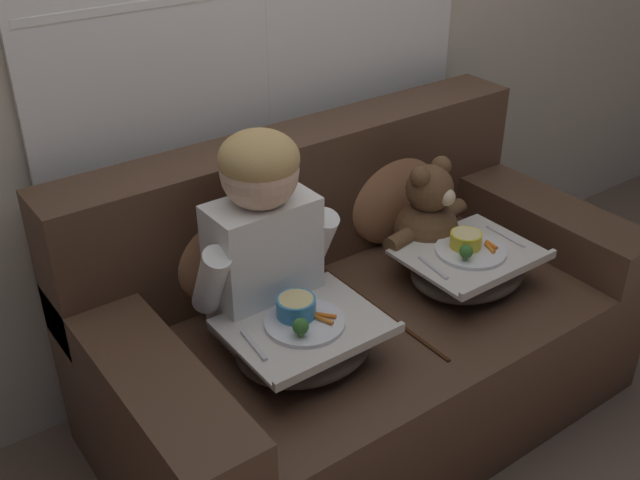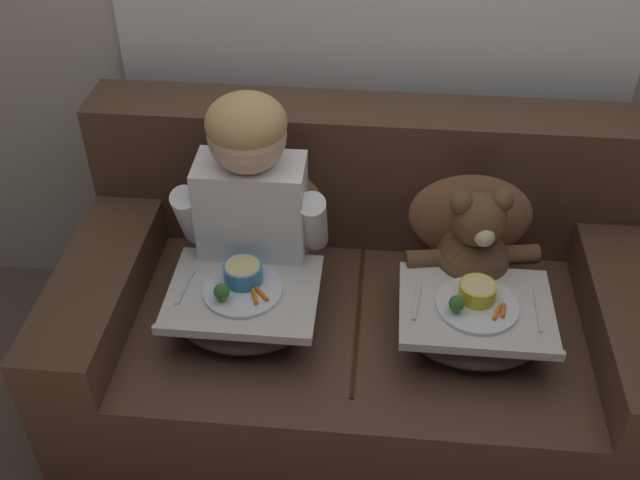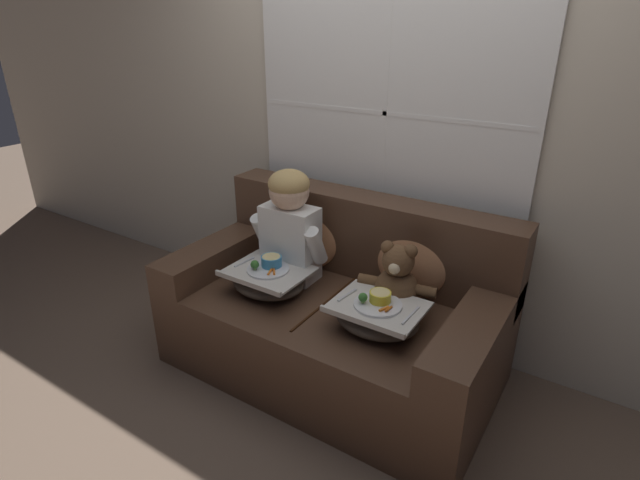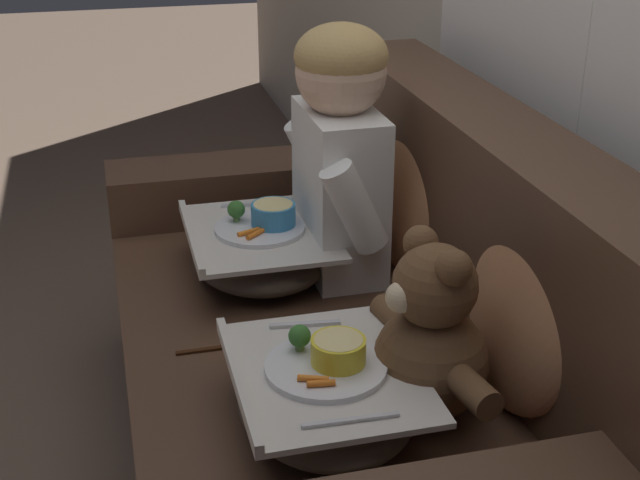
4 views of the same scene
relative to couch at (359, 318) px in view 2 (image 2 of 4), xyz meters
The scene contains 8 objects.
ground_plane 0.34m from the couch, 90.00° to the right, with size 14.00×14.00×0.00m, color brown.
couch is the anchor object (origin of this frame).
throw_pillow_behind_child 0.51m from the couch, 146.29° to the left, with size 0.43×0.21×0.44m.
throw_pillow_behind_teddy 0.51m from the couch, 33.71° to the left, with size 0.41×0.20×0.43m.
child_figure 0.58m from the couch, behind, with size 0.45×0.22×0.63m.
teddy_bear 0.44m from the couch, ahead, with size 0.40×0.29×0.37m.
lap_tray_child 0.42m from the couch, 151.16° to the right, with size 0.43×0.36×0.19m.
lap_tray_teddy 0.42m from the couch, 28.97° to the right, with size 0.43×0.35×0.19m.
Camera 2 is at (0.04, -1.64, 2.03)m, focal length 42.00 mm.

